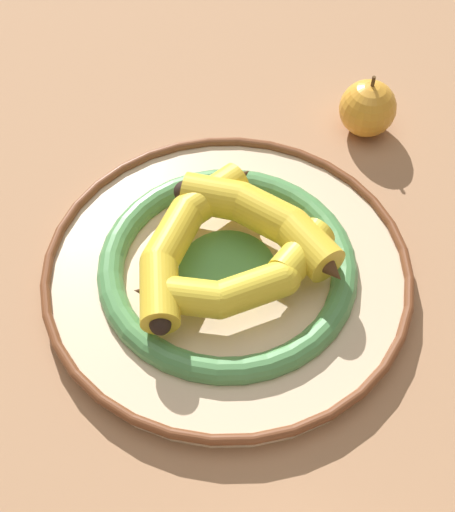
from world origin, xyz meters
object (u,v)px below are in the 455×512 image
(banana_b, at_px, (265,220))
(banana_c, at_px, (184,236))
(decorative_bowl, at_px, (228,269))
(banana_a, at_px, (244,282))
(apple, at_px, (368,108))

(banana_b, height_order, banana_c, banana_b)
(decorative_bowl, height_order, banana_c, banana_c)
(banana_b, relative_size, banana_c, 0.84)
(decorative_bowl, xyz_separation_m, banana_c, (-0.04, 0.01, 0.04))
(decorative_bowl, distance_m, banana_c, 0.06)
(banana_a, distance_m, banana_c, 0.08)
(decorative_bowl, relative_size, apple, 4.67)
(decorative_bowl, height_order, banana_a, banana_a)
(decorative_bowl, distance_m, banana_b, 0.06)
(banana_b, bearing_deg, decorative_bowl, 74.48)
(banana_a, bearing_deg, apple, 37.55)
(banana_a, relative_size, banana_c, 0.87)
(banana_a, bearing_deg, decorative_bowl, 87.10)
(decorative_bowl, xyz_separation_m, apple, (0.14, 0.22, 0.02))
(decorative_bowl, xyz_separation_m, banana_b, (0.03, 0.03, 0.04))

